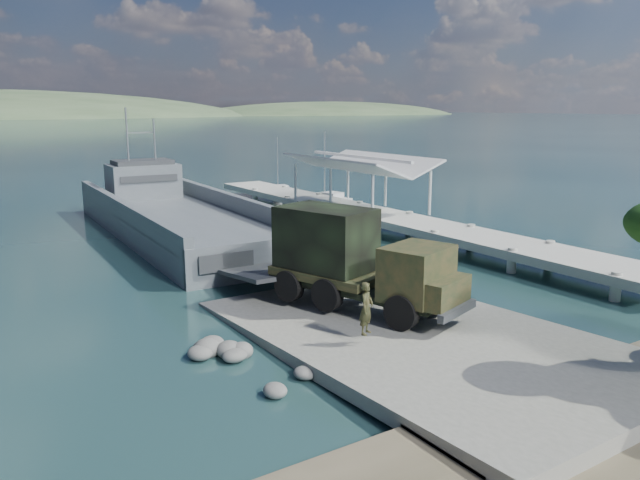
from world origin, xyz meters
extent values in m
plane|color=#18383B|center=(0.00, 0.00, 0.00)|extent=(1400.00, 1400.00, 0.00)
cube|color=slate|center=(0.00, -1.00, 0.25)|extent=(10.00, 18.00, 0.50)
cube|color=#ADAFA4|center=(13.00, 18.00, 1.00)|extent=(4.00, 44.00, 0.50)
cube|color=#50595E|center=(0.08, 23.69, 0.41)|extent=(9.53, 27.49, 2.26)
cube|color=#50595E|center=(-3.71, 23.89, 2.08)|extent=(1.95, 27.09, 1.17)
cube|color=#50595E|center=(3.87, 23.49, 2.08)|extent=(1.95, 27.09, 1.17)
cube|color=#50595E|center=(-0.62, 10.25, 0.90)|extent=(8.14, 0.78, 2.35)
cube|color=#50595E|center=(0.55, 32.71, 2.89)|extent=(5.60, 3.89, 2.71)
cube|color=#313436|center=(0.55, 32.71, 4.43)|extent=(4.66, 3.12, 0.36)
cylinder|color=#9A9D9F|center=(-0.53, 32.77, 6.50)|extent=(0.14, 0.14, 4.52)
cylinder|color=#9A9D9F|center=(1.63, 32.65, 6.05)|extent=(0.14, 0.14, 3.61)
cylinder|color=black|center=(-0.28, -0.51, 1.19)|extent=(0.87, 1.46, 1.38)
cylinder|color=black|center=(2.05, 0.23, 1.19)|extent=(0.87, 1.46, 1.38)
cylinder|color=black|center=(-1.37, 2.93, 1.19)|extent=(0.87, 1.46, 1.38)
cylinder|color=black|center=(0.96, 3.67, 1.19)|extent=(0.87, 1.46, 1.38)
cylinder|color=black|center=(-2.01, 4.95, 1.19)|extent=(0.87, 1.46, 1.38)
cylinder|color=black|center=(0.31, 5.69, 1.19)|extent=(0.87, 1.46, 1.38)
cube|color=black|center=(-0.02, 2.69, 1.35)|extent=(4.66, 8.40, 0.27)
cube|color=black|center=(0.85, -0.04, 2.46)|extent=(3.17, 2.83, 2.12)
cube|color=black|center=(1.23, -1.26, 1.93)|extent=(2.62, 1.65, 1.06)
cube|color=black|center=(-0.46, 4.11, 1.72)|extent=(4.00, 5.46, 0.37)
cube|color=black|center=(-0.53, 4.31, 3.26)|extent=(3.65, 4.61, 2.65)
cube|color=#313436|center=(1.39, -1.76, 1.30)|extent=(2.61, 1.05, 0.32)
imported|color=black|center=(-2.31, -0.94, 1.45)|extent=(0.83, 0.75, 1.90)
cube|color=silver|center=(16.55, 30.00, 0.26)|extent=(2.61, 5.83, 0.92)
cube|color=silver|center=(16.73, 28.99, 0.87)|extent=(1.70, 1.87, 0.61)
cylinder|color=#9A9D9F|center=(16.55, 30.00, 3.58)|extent=(0.10, 0.10, 6.14)
cube|color=silver|center=(16.12, 38.02, 0.22)|extent=(2.24, 5.11, 0.81)
cube|color=silver|center=(15.97, 37.14, 0.76)|extent=(1.48, 1.63, 0.54)
cylinder|color=#9A9D9F|center=(16.12, 38.02, 3.14)|extent=(0.09, 0.09, 5.39)
camera|label=1|loc=(-15.24, -17.64, 8.83)|focal=35.00mm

